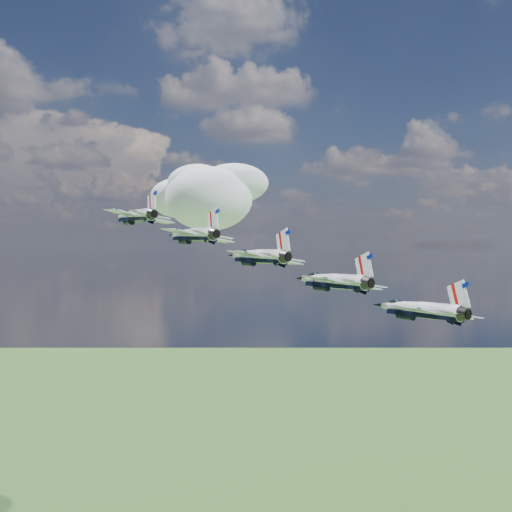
{
  "coord_description": "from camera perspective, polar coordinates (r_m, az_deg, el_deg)",
  "views": [
    {
      "loc": [
        -4.93,
        -75.64,
        159.36
      ],
      "look_at": [
        9.91,
        6.78,
        158.03
      ],
      "focal_mm": 45.0,
      "sensor_mm": 36.0,
      "label": 1
    }
  ],
  "objects": [
    {
      "name": "cloud_far",
      "position": [
        328.44,
        -3.87,
        5.67
      ],
      "size": [
        65.31,
        51.32,
        25.66
      ],
      "primitive_type": "ellipsoid",
      "color": "white"
    },
    {
      "name": "jet_4",
      "position": [
        74.8,
        14.1,
        -4.59
      ],
      "size": [
        15.16,
        17.15,
        5.9
      ],
      "primitive_type": null,
      "rotation": [
        0.0,
        0.18,
        0.43
      ],
      "color": "silver"
    },
    {
      "name": "jet_2",
      "position": [
        83.75,
        -0.0,
        0.0
      ],
      "size": [
        15.16,
        17.15,
        5.9
      ],
      "primitive_type": null,
      "rotation": [
        0.0,
        0.18,
        0.43
      ],
      "color": "white"
    },
    {
      "name": "jet_1",
      "position": [
        89.98,
        -5.8,
        1.9
      ],
      "size": [
        15.16,
        17.15,
        5.9
      ],
      "primitive_type": null,
      "rotation": [
        0.0,
        0.18,
        0.43
      ],
      "color": "white"
    },
    {
      "name": "jet_3",
      "position": [
        78.62,
        6.64,
        -2.18
      ],
      "size": [
        15.16,
        17.15,
        5.9
      ],
      "primitive_type": null,
      "rotation": [
        0.0,
        0.18,
        0.43
      ],
      "color": "white"
    },
    {
      "name": "jet_0",
      "position": [
        97.09,
        -10.81,
        3.53
      ],
      "size": [
        15.16,
        17.15,
        5.9
      ],
      "primitive_type": null,
      "rotation": [
        0.0,
        0.18,
        0.43
      ],
      "color": "white"
    }
  ]
}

